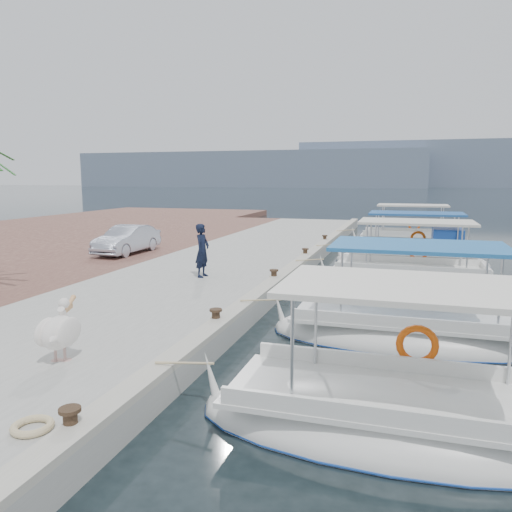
# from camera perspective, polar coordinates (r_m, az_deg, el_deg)

# --- Properties ---
(ground) EXTENTS (400.00, 400.00, 0.00)m
(ground) POSITION_cam_1_polar(r_m,az_deg,el_deg) (14.40, 1.86, -5.90)
(ground) COLOR black
(ground) RESTS_ON ground
(concrete_quay) EXTENTS (6.00, 40.00, 0.50)m
(concrete_quay) POSITION_cam_1_polar(r_m,az_deg,el_deg) (19.89, -2.74, -1.03)
(concrete_quay) COLOR #969791
(concrete_quay) RESTS_ON ground
(quay_curb) EXTENTS (0.44, 40.00, 0.12)m
(quay_curb) POSITION_cam_1_polar(r_m,az_deg,el_deg) (19.10, 5.14, -0.53)
(quay_curb) COLOR #AAA697
(quay_curb) RESTS_ON concrete_quay
(cobblestone_strip) EXTENTS (4.00, 40.00, 0.50)m
(cobblestone_strip) POSITION_cam_1_polar(r_m,az_deg,el_deg) (22.06, -15.06, -0.34)
(cobblestone_strip) COLOR brown
(cobblestone_strip) RESTS_ON ground
(distant_hills) EXTENTS (330.00, 60.00, 18.00)m
(distant_hills) POSITION_cam_1_polar(r_m,az_deg,el_deg) (216.55, 24.14, 9.19)
(distant_hills) COLOR slate
(distant_hills) RESTS_ON ground
(fishing_caique_a) EXTENTS (5.93, 2.41, 2.83)m
(fishing_caique_a) POSITION_cam_1_polar(r_m,az_deg,el_deg) (7.92, 15.50, -18.11)
(fishing_caique_a) COLOR silver
(fishing_caique_a) RESTS_ON ground
(fishing_caique_b) EXTENTS (6.26, 2.54, 2.83)m
(fishing_caique_b) POSITION_cam_1_polar(r_m,az_deg,el_deg) (12.04, 16.87, -8.67)
(fishing_caique_b) COLOR silver
(fishing_caique_b) RESTS_ON ground
(fishing_caique_c) EXTENTS (6.34, 2.48, 2.83)m
(fishing_caique_c) POSITION_cam_1_polar(r_m,az_deg,el_deg) (18.25, 17.09, -2.72)
(fishing_caique_c) COLOR silver
(fishing_caique_c) RESTS_ON ground
(fishing_caique_d) EXTENTS (6.44, 2.45, 2.83)m
(fishing_caique_d) POSITION_cam_1_polar(r_m,az_deg,el_deg) (22.50, 17.50, -0.41)
(fishing_caique_d) COLOR silver
(fishing_caique_d) RESTS_ON ground
(fishing_caique_e) EXTENTS (6.24, 2.35, 2.83)m
(fishing_caique_e) POSITION_cam_1_polar(r_m,az_deg,el_deg) (29.06, 17.00, 1.50)
(fishing_caique_e) COLOR silver
(fishing_caique_e) RESTS_ON ground
(mooring_bollards) EXTENTS (0.28, 20.28, 0.33)m
(mooring_bollards) POSITION_cam_1_polar(r_m,az_deg,el_deg) (15.75, 2.07, -2.03)
(mooring_bollards) COLOR black
(mooring_bollards) RESTS_ON concrete_quay
(pelican) EXTENTS (0.73, 1.34, 1.05)m
(pelican) POSITION_cam_1_polar(r_m,az_deg,el_deg) (9.46, -21.56, -7.95)
(pelican) COLOR tan
(pelican) RESTS_ON concrete_quay
(fisherman) EXTENTS (0.45, 0.65, 1.73)m
(fisherman) POSITION_cam_1_polar(r_m,az_deg,el_deg) (16.18, -6.16, 0.63)
(fisherman) COLOR black
(fisherman) RESTS_ON concrete_quay
(parked_car) EXTENTS (1.34, 3.63, 1.19)m
(parked_car) POSITION_cam_1_polar(r_m,az_deg,el_deg) (21.86, -14.53, 1.83)
(parked_car) COLOR #ACB3C5
(parked_car) RESTS_ON cobblestone_strip
(rope_coil) EXTENTS (0.54, 0.54, 0.10)m
(rope_coil) POSITION_cam_1_polar(r_m,az_deg,el_deg) (7.30, -24.19, -17.32)
(rope_coil) COLOR #C6B284
(rope_coil) RESTS_ON concrete_quay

